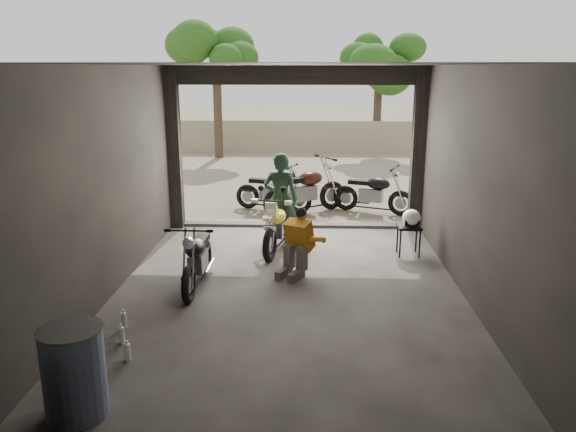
# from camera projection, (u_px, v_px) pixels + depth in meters

# --- Properties ---
(ground) EXTENTS (80.00, 80.00, 0.00)m
(ground) POSITION_uv_depth(u_px,v_px,m) (288.00, 294.00, 8.09)
(ground) COLOR #7A6D56
(ground) RESTS_ON ground
(garage) EXTENTS (7.00, 7.13, 3.20)m
(garage) POSITION_uv_depth(u_px,v_px,m) (290.00, 199.00, 8.29)
(garage) COLOR #2D2B28
(garage) RESTS_ON ground
(boundary_wall) EXTENTS (18.00, 0.30, 1.20)m
(boundary_wall) POSITION_uv_depth(u_px,v_px,m) (303.00, 136.00, 21.45)
(boundary_wall) COLOR gray
(boundary_wall) RESTS_ON ground
(tree_left) EXTENTS (2.20, 2.20, 5.60)m
(tree_left) POSITION_uv_depth(u_px,v_px,m) (216.00, 42.00, 19.25)
(tree_left) COLOR #382B1E
(tree_left) RESTS_ON ground
(tree_right) EXTENTS (2.20, 2.20, 5.00)m
(tree_right) POSITION_uv_depth(u_px,v_px,m) (380.00, 56.00, 20.58)
(tree_right) COLOR #382B1E
(tree_right) RESTS_ON ground
(main_bike) EXTENTS (0.97, 1.68, 1.05)m
(main_bike) POSITION_uv_depth(u_px,v_px,m) (279.00, 223.00, 9.85)
(main_bike) COLOR #EBECC7
(main_bike) RESTS_ON ground
(left_bike) EXTENTS (0.64, 1.52, 1.02)m
(left_bike) POSITION_uv_depth(u_px,v_px,m) (197.00, 254.00, 8.23)
(left_bike) COLOR black
(left_bike) RESTS_ON ground
(outside_bike_a) EXTENTS (1.70, 1.08, 1.07)m
(outside_bike_a) POSITION_uv_depth(u_px,v_px,m) (273.00, 188.00, 12.64)
(outside_bike_a) COLOR black
(outside_bike_a) RESTS_ON ground
(outside_bike_b) EXTENTS (1.95, 1.63, 1.24)m
(outside_bike_b) POSITION_uv_depth(u_px,v_px,m) (305.00, 186.00, 12.38)
(outside_bike_b) COLOR #41140F
(outside_bike_b) RESTS_ON ground
(outside_bike_c) EXTENTS (1.72, 1.19, 1.07)m
(outside_bike_c) POSITION_uv_depth(u_px,v_px,m) (373.00, 190.00, 12.44)
(outside_bike_c) COLOR black
(outside_bike_c) RESTS_ON ground
(rider) EXTENTS (0.65, 0.45, 1.70)m
(rider) POSITION_uv_depth(u_px,v_px,m) (281.00, 199.00, 10.14)
(rider) COLOR #183024
(rider) RESTS_ON ground
(mechanic) EXTENTS (0.81, 0.88, 1.03)m
(mechanic) POSITION_uv_depth(u_px,v_px,m) (296.00, 245.00, 8.65)
(mechanic) COLOR #C57C1A
(mechanic) RESTS_ON ground
(stool) EXTENTS (0.39, 0.39, 0.54)m
(stool) POSITION_uv_depth(u_px,v_px,m) (409.00, 230.00, 9.60)
(stool) COLOR black
(stool) RESTS_ON ground
(helmet) EXTENTS (0.33, 0.35, 0.29)m
(helmet) POSITION_uv_depth(u_px,v_px,m) (411.00, 218.00, 9.51)
(helmet) COLOR white
(helmet) RESTS_ON stool
(oil_drum) EXTENTS (0.70, 0.70, 0.88)m
(oil_drum) POSITION_uv_depth(u_px,v_px,m) (74.00, 374.00, 5.15)
(oil_drum) COLOR #4A5A7D
(oil_drum) RESTS_ON ground
(sign_post) EXTENTS (0.85, 0.08, 2.56)m
(sign_post) POSITION_uv_depth(u_px,v_px,m) (476.00, 148.00, 10.24)
(sign_post) COLOR black
(sign_post) RESTS_ON ground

